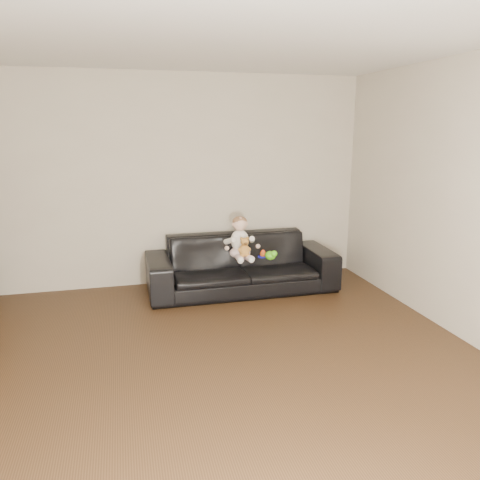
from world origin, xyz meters
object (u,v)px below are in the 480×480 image
object	(u,v)px
sofa	(241,264)
teddy_bear	(244,247)
toy_rattle	(263,254)
toy_green	(270,256)
toy_blue_disc	(262,257)
baby	(240,240)

from	to	relation	value
sofa	teddy_bear	world-z (taller)	teddy_bear
sofa	toy_rattle	xyz separation A→B (m)	(0.23, -0.14, 0.14)
teddy_bear	toy_green	distance (m)	0.34
teddy_bear	toy_green	xyz separation A→B (m)	(0.31, -0.00, -0.12)
teddy_bear	sofa	bearing A→B (deg)	66.84
teddy_bear	toy_blue_disc	xyz separation A→B (m)	(0.25, 0.13, -0.17)
baby	toy_blue_disc	distance (m)	0.34
toy_green	toy_blue_disc	size ratio (longest dim) A/B	1.53
baby	toy_blue_disc	xyz separation A→B (m)	(0.26, -0.02, -0.21)
sofa	toy_green	bearing A→B (deg)	-44.63
baby	toy_green	bearing A→B (deg)	-29.53
baby	toy_green	distance (m)	0.40
sofa	toy_blue_disc	bearing A→B (deg)	-33.30
baby	toy_rattle	bearing A→B (deg)	-7.37
toy_rattle	toy_blue_disc	size ratio (longest dim) A/B	0.78
sofa	baby	distance (m)	0.35
teddy_bear	toy_blue_disc	bearing A→B (deg)	11.49
baby	toy_green	xyz separation A→B (m)	(0.32, -0.15, -0.17)
sofa	toy_green	xyz separation A→B (m)	(0.28, -0.28, 0.16)
sofa	toy_green	size ratio (longest dim) A/B	15.02
baby	toy_blue_disc	bearing A→B (deg)	-8.59
sofa	teddy_bear	size ratio (longest dim) A/B	9.82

